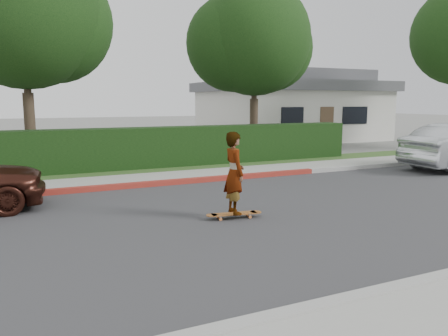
{
  "coord_description": "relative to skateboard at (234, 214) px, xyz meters",
  "views": [
    {
      "loc": [
        -7.77,
        -7.88,
        2.42
      ],
      "look_at": [
        -3.88,
        0.5,
        1.0
      ],
      "focal_mm": 35.0,
      "sensor_mm": 36.0,
      "label": 1
    }
  ],
  "objects": [
    {
      "name": "ground",
      "position": [
        3.88,
        -0.0,
        -0.1
      ],
      "size": [
        120.0,
        120.0,
        0.0
      ],
      "primitive_type": "plane",
      "color": "slate",
      "rests_on": "ground"
    },
    {
      "name": "planting_strip",
      "position": [
        3.88,
        6.6,
        -0.05
      ],
      "size": [
        60.0,
        1.6,
        0.1
      ],
      "primitive_type": "cube",
      "color": "#2D4C1E",
      "rests_on": "ground"
    },
    {
      "name": "tree_center",
      "position": [
        5.36,
        9.18,
        4.8
      ],
      "size": [
        5.66,
        4.84,
        7.44
      ],
      "color": "#33261C",
      "rests_on": "ground"
    },
    {
      "name": "house",
      "position": [
        11.88,
        15.99,
        1.99
      ],
      "size": [
        10.6,
        8.6,
        4.3
      ],
      "color": "beige",
      "rests_on": "ground"
    },
    {
      "name": "skateboarder",
      "position": [
        0.0,
        0.0,
        0.86
      ],
      "size": [
        0.45,
        0.64,
        1.69
      ],
      "primitive_type": "imported",
      "rotation": [
        0.0,
        0.0,
        1.5
      ],
      "color": "white",
      "rests_on": "skateboard"
    },
    {
      "name": "tree_left",
      "position": [
        -3.64,
        8.68,
        5.16
      ],
      "size": [
        5.99,
        5.21,
        8.0
      ],
      "color": "#33261C",
      "rests_on": "ground"
    },
    {
      "name": "sidewalk_far",
      "position": [
        3.88,
        5.0,
        -0.04
      ],
      "size": [
        60.0,
        1.6,
        0.12
      ],
      "primitive_type": "cube",
      "color": "gray",
      "rests_on": "ground"
    },
    {
      "name": "hedge",
      "position": [
        0.88,
        7.2,
        0.65
      ],
      "size": [
        15.0,
        1.0,
        1.5
      ],
      "primitive_type": "cube",
      "color": "black",
      "rests_on": "ground"
    },
    {
      "name": "skateboard",
      "position": [
        0.0,
        0.0,
        0.0
      ],
      "size": [
        1.21,
        0.42,
        0.11
      ],
      "rotation": [
        0.0,
        0.0,
        -0.16
      ],
      "color": "#CF7139",
      "rests_on": "ground"
    },
    {
      "name": "curb_far",
      "position": [
        3.88,
        4.1,
        -0.03
      ],
      "size": [
        60.0,
        0.2,
        0.15
      ],
      "primitive_type": "cube",
      "color": "#9E9E99",
      "rests_on": "ground"
    },
    {
      "name": "curb_red_section",
      "position": [
        -1.12,
        4.1,
        -0.03
      ],
      "size": [
        12.0,
        0.21,
        0.15
      ],
      "primitive_type": "cube",
      "color": "maroon",
      "rests_on": "ground"
    },
    {
      "name": "road",
      "position": [
        3.88,
        -0.0,
        -0.1
      ],
      "size": [
        60.0,
        8.0,
        0.01
      ],
      "primitive_type": "cube",
      "color": "#2D2D30",
      "rests_on": "ground"
    }
  ]
}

